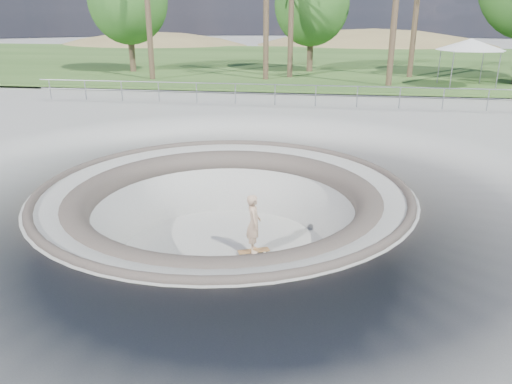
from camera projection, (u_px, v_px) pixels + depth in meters
The scene contains 10 objects.
ground at pixel (224, 188), 13.76m from camera, with size 180.00×180.00×0.00m, color #A5A6A1.
skate_bowl at pixel (225, 248), 14.39m from camera, with size 14.00×14.00×4.10m.
grass_strip at pixel (303, 61), 45.23m from camera, with size 180.00×36.00×0.12m.
distant_hills at pixel (340, 99), 68.68m from camera, with size 103.20×45.00×28.60m.
safety_railing at pixel (275, 94), 24.66m from camera, with size 25.00×0.06×1.03m.
skateboard at pixel (254, 251), 14.21m from camera, with size 0.93×0.60×0.09m.
skater at pixel (254, 223), 13.91m from camera, with size 0.62×0.41×1.70m, color tan.
canopy_white at pixel (471, 45), 29.17m from camera, with size 5.47×5.47×2.78m.
bushy_tree_left at pixel (128, 0), 35.63m from camera, with size 5.73×5.21×8.26m.
bushy_tree_mid at pixel (312, 4), 35.81m from camera, with size 5.38×4.89×7.76m.
Camera 1 is at (2.85, -12.67, 4.65)m, focal length 35.00 mm.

